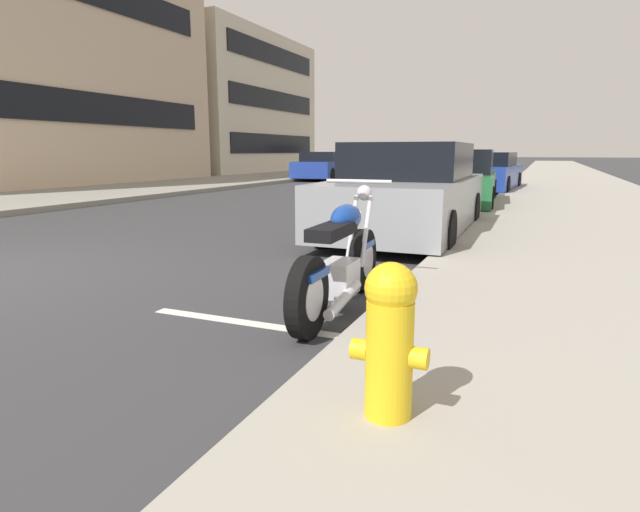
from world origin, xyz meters
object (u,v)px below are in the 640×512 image
parked_car_far_down_curb (408,193)px  fire_hydrant (390,336)px  parked_motorcycle (341,263)px  parked_car_at_intersection (486,173)px  parked_car_near_corner (455,180)px  crossing_truck (429,157)px  car_opposite_curb (324,166)px

parked_car_far_down_curb → fire_hydrant: (-6.17, -1.41, -0.16)m
parked_motorcycle → parked_car_far_down_curb: size_ratio=0.44×
fire_hydrant → parked_car_at_intersection: bearing=4.2°
fire_hydrant → parked_car_near_corner: bearing=7.3°
crossing_truck → car_opposite_curb: size_ratio=1.23×
crossing_truck → fire_hydrant: bearing=97.1°
parked_motorcycle → parked_car_at_intersection: bearing=-1.0°
parked_car_at_intersection → car_opposite_curb: bearing=61.5°
crossing_truck → parked_car_near_corner: bearing=98.6°
parked_car_far_down_curb → crossing_truck: (32.99, 6.32, 0.22)m
parked_car_far_down_curb → crossing_truck: bearing=10.2°
parked_car_near_corner → fire_hydrant: (-11.07, -1.43, -0.14)m
crossing_truck → parked_car_at_intersection: bearing=101.9°
parked_car_near_corner → parked_car_far_down_curb: bearing=176.3°
parked_car_near_corner → fire_hydrant: 11.17m
parked_car_near_corner → car_opposite_curb: size_ratio=0.97×
parked_motorcycle → parked_car_at_intersection: (14.57, 0.26, 0.22)m
parked_car_far_down_curb → parked_car_near_corner: bearing=-0.5°
parked_car_at_intersection → car_opposite_curb: size_ratio=1.03×
parked_motorcycle → crossing_truck: size_ratio=0.36×
parked_car_near_corner → crossing_truck: 28.79m
car_opposite_curb → crossing_truck: bearing=170.7°
parked_car_at_intersection → fire_hydrant: bearing=-172.4°
parked_motorcycle → fire_hydrant: size_ratio=2.78×
parked_car_at_intersection → crossing_truck: bearing=19.4°
parked_car_at_intersection → parked_motorcycle: bearing=-175.6°
parked_car_near_corner → fire_hydrant: bearing=-176.5°
parked_car_near_corner → parked_motorcycle: bearing=179.1°
fire_hydrant → crossing_truck: bearing=11.2°
parked_car_far_down_curb → fire_hydrant: bearing=-167.8°
parked_car_at_intersection → fire_hydrant: parked_car_at_intersection is taller
parked_motorcycle → parked_car_near_corner: parked_car_near_corner is taller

